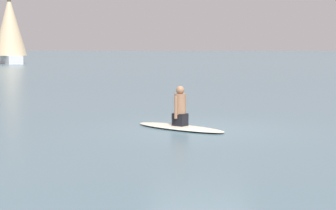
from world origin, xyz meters
The scene contains 4 objects.
ground_plane centered at (0.00, 0.00, 0.00)m, with size 400.00×400.00×0.00m, color slate.
surfboard centered at (0.52, -0.15, 0.04)m, with size 2.64×0.74×0.09m, color silver.
person_paddler centered at (0.52, -0.15, 0.54)m, with size 0.42×0.41×1.00m.
sailboat_far_left centered at (20.40, -49.78, 4.05)m, with size 5.03×5.35×8.67m.
Camera 1 is at (0.36, 13.88, 2.09)m, focal length 60.35 mm.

